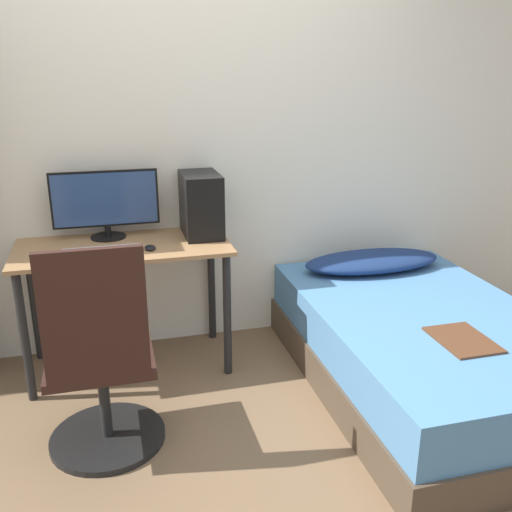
{
  "coord_description": "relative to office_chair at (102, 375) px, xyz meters",
  "views": [
    {
      "loc": [
        -0.44,
        -1.91,
        1.66
      ],
      "look_at": [
        0.26,
        0.69,
        0.75
      ],
      "focal_mm": 40.0,
      "sensor_mm": 36.0,
      "label": 1
    }
  ],
  "objects": [
    {
      "name": "monitor",
      "position": [
        0.08,
        0.92,
        0.55
      ],
      "size": [
        0.58,
        0.2,
        0.38
      ],
      "color": "black",
      "rests_on": "desk"
    },
    {
      "name": "pc_tower",
      "position": [
        0.6,
        0.84,
        0.53
      ],
      "size": [
        0.21,
        0.34,
        0.35
      ],
      "color": "black",
      "rests_on": "desk"
    },
    {
      "name": "office_chair",
      "position": [
        0.0,
        0.0,
        0.0
      ],
      "size": [
        0.53,
        0.53,
        1.0
      ],
      "color": "black",
      "rests_on": "ground_plane"
    },
    {
      "name": "pillow",
      "position": [
        1.65,
        0.77,
        0.12
      ],
      "size": [
        0.88,
        0.36,
        0.11
      ],
      "color": "navy",
      "rests_on": "bed"
    },
    {
      "name": "wall_back",
      "position": [
        0.53,
        1.05,
        0.87
      ],
      "size": [
        8.0,
        0.05,
        2.5
      ],
      "color": "silver",
      "rests_on": "ground_plane"
    },
    {
      "name": "mouse",
      "position": [
        0.29,
        0.64,
        0.36
      ],
      "size": [
        0.06,
        0.09,
        0.02
      ],
      "color": "black",
      "rests_on": "desk"
    },
    {
      "name": "desk",
      "position": [
        0.15,
        0.75,
        0.24
      ],
      "size": [
        1.14,
        0.56,
        0.73
      ],
      "color": "#997047",
      "rests_on": "ground_plane"
    },
    {
      "name": "bed",
      "position": [
        1.65,
        0.12,
        -0.16
      ],
      "size": [
        1.15,
        1.83,
        0.44
      ],
      "color": "#4C3D2D",
      "rests_on": "ground_plane"
    },
    {
      "name": "magazine",
      "position": [
        1.63,
        -0.23,
        0.07
      ],
      "size": [
        0.24,
        0.32,
        0.01
      ],
      "color": "#56331E",
      "rests_on": "bed"
    },
    {
      "name": "keyboard",
      "position": [
        0.04,
        0.64,
        0.36
      ],
      "size": [
        0.4,
        0.13,
        0.02
      ],
      "color": "silver",
      "rests_on": "desk"
    },
    {
      "name": "ground_plane",
      "position": [
        0.53,
        -0.36,
        -0.38
      ],
      "size": [
        14.0,
        14.0,
        0.0
      ],
      "primitive_type": "plane",
      "color": "brown"
    }
  ]
}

